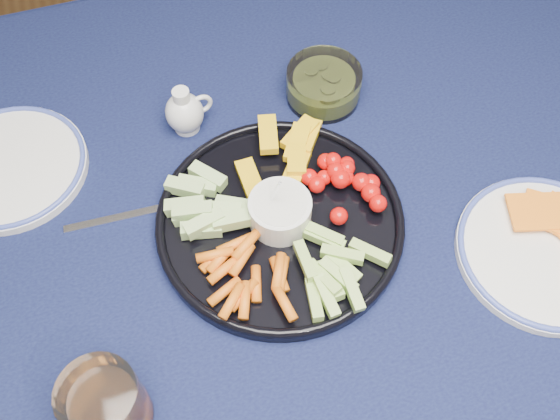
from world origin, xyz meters
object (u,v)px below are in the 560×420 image
object	(u,v)px
juice_tumbler	(108,407)
side_plate_extra	(10,167)
cheese_plate	(546,250)
crudite_platter	(278,219)
creamer_pitcher	(185,112)
pickle_bowl	(323,86)
dining_table	(283,245)

from	to	relation	value
juice_tumbler	side_plate_extra	bearing A→B (deg)	102.19
cheese_plate	side_plate_extra	size ratio (longest dim) A/B	1.06
cheese_plate	side_plate_extra	bearing A→B (deg)	151.81
crudite_platter	cheese_plate	xyz separation A→B (m)	(0.32, -0.15, -0.01)
crudite_platter	juice_tumbler	xyz separation A→B (m)	(-0.26, -0.19, 0.03)
creamer_pitcher	side_plate_extra	size ratio (longest dim) A/B	0.36
cheese_plate	juice_tumbler	distance (m)	0.58
pickle_bowl	side_plate_extra	size ratio (longest dim) A/B	0.52
dining_table	pickle_bowl	size ratio (longest dim) A/B	14.44
creamer_pitcher	juice_tumbler	distance (m)	0.43
side_plate_extra	juice_tumbler	bearing A→B (deg)	-77.81
pickle_bowl	side_plate_extra	xyz separation A→B (m)	(-0.48, 0.00, -0.01)
dining_table	side_plate_extra	distance (m)	0.41
pickle_bowl	cheese_plate	bearing A→B (deg)	-62.24
side_plate_extra	dining_table	bearing A→B (deg)	-28.45
pickle_bowl	crudite_platter	bearing A→B (deg)	-124.09
crudite_platter	pickle_bowl	distance (m)	0.25
dining_table	crudite_platter	size ratio (longest dim) A/B	4.92
dining_table	side_plate_extra	world-z (taller)	side_plate_extra
creamer_pitcher	cheese_plate	distance (m)	0.54
juice_tumbler	side_plate_extra	world-z (taller)	juice_tumbler
pickle_bowl	cheese_plate	xyz separation A→B (m)	(0.19, -0.35, -0.01)
dining_table	juice_tumbler	world-z (taller)	juice_tumbler
creamer_pitcher	cheese_plate	size ratio (longest dim) A/B	0.34
dining_table	side_plate_extra	size ratio (longest dim) A/B	7.50
dining_table	crudite_platter	distance (m)	0.11
dining_table	juice_tumbler	distance (m)	0.36
creamer_pitcher	cheese_plate	bearing A→B (deg)	-41.66
pickle_bowl	cheese_plate	world-z (taller)	pickle_bowl
juice_tumbler	pickle_bowl	bearing A→B (deg)	44.77
juice_tumbler	cheese_plate	bearing A→B (deg)	3.66
dining_table	pickle_bowl	bearing A→B (deg)	56.27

